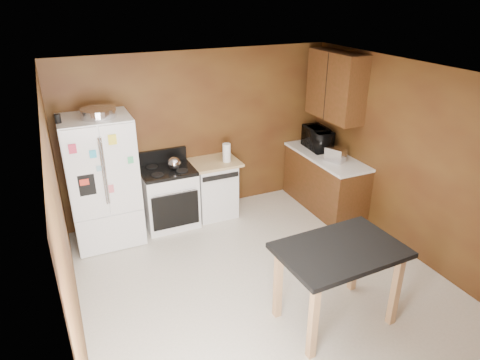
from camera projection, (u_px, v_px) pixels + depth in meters
floor at (266, 285)px, 5.20m from camera, size 4.50×4.50×0.00m
ceiling at (272, 78)px, 4.16m from camera, size 4.50×4.50×0.00m
wall_back at (200, 134)px, 6.55m from camera, size 4.20×0.00×4.20m
wall_front at (427, 330)px, 2.81m from camera, size 4.20×0.00×4.20m
wall_left at (64, 234)px, 3.90m from camera, size 0.00×4.50×4.50m
wall_right at (414, 163)px, 5.46m from camera, size 0.00×4.50×4.50m
roasting_pan at (98, 113)px, 5.39m from camera, size 0.45×0.45×0.11m
pen_cup at (58, 119)px, 5.15m from camera, size 0.07×0.07×0.11m
kettle at (174, 163)px, 6.13m from camera, size 0.19×0.19×0.19m
paper_towel at (227, 153)px, 6.42m from camera, size 0.15×0.15×0.28m
green_canister at (226, 154)px, 6.62m from camera, size 0.10×0.10×0.11m
toaster at (335, 155)px, 6.42m from camera, size 0.28×0.33×0.21m
microwave at (318, 139)px, 6.91m from camera, size 0.43×0.59×0.31m
refrigerator at (103, 181)px, 5.79m from camera, size 0.90×0.80×1.80m
gas_range at (169, 196)px, 6.37m from camera, size 0.76×0.68×1.10m
dishwasher at (214, 187)px, 6.66m from camera, size 0.78×0.63×0.89m
right_cabinets at (328, 153)px, 6.74m from camera, size 0.63×1.58×2.45m
island at (339, 260)px, 4.35m from camera, size 1.29×0.89×0.91m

